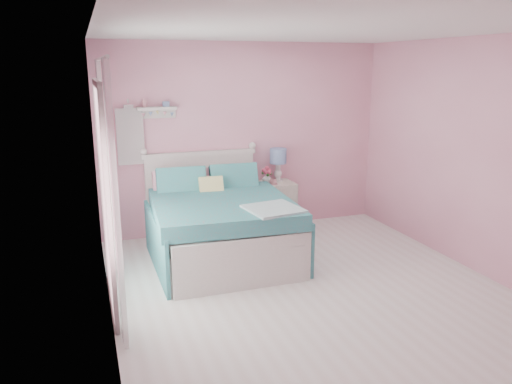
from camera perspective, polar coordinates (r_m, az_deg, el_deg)
floor at (r=5.34m, az=6.28°, el=-11.13°), size 4.50×4.50×0.00m
room_shell at (r=4.88m, az=6.79°, el=5.94°), size 4.50×4.50×4.50m
bed at (r=6.07m, az=-4.25°, el=-3.85°), size 1.67×2.04×1.16m
nightstand at (r=7.08m, az=2.28°, el=-1.62°), size 0.48×0.47×0.69m
table_lamp at (r=7.02m, az=2.54°, el=3.85°), size 0.23×0.23×0.47m
vase at (r=6.93m, az=1.25°, el=1.57°), size 0.15×0.15×0.14m
teacup at (r=6.86m, az=1.98°, el=1.20°), size 0.11×0.11×0.08m
roses at (r=6.90m, az=1.25°, el=2.46°), size 0.14×0.11×0.12m
wall_shelf at (r=6.62m, az=-11.32°, el=9.23°), size 0.50×0.15×0.25m
hanging_dress at (r=6.60m, az=-14.17°, el=6.14°), size 0.34×0.03×0.72m
french_door at (r=4.89m, az=-16.86°, el=-0.65°), size 0.04×1.32×2.16m
curtain_near at (r=4.15m, az=-15.76°, el=-1.68°), size 0.04×0.40×2.32m
curtain_far at (r=5.60m, az=-16.80°, el=2.29°), size 0.04×0.40×2.32m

